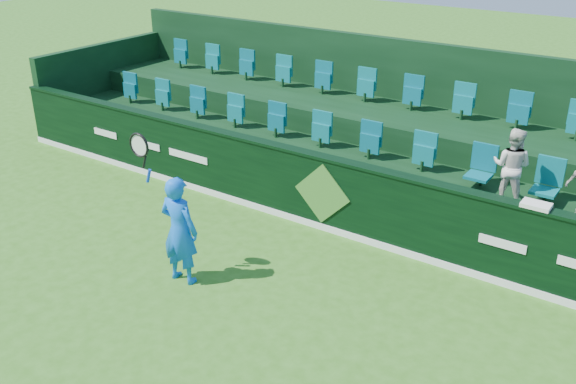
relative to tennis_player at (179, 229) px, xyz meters
The scene contains 10 objects.
ground 1.81m from the tennis_player, 55.94° to the right, with size 60.00×60.00×0.00m, color #316A19.
sponsor_hoarding 2.83m from the tennis_player, 71.62° to the left, with size 16.00×0.25×1.35m.
stand_tier_front 3.92m from the tennis_player, 76.78° to the left, with size 16.00×2.00×0.80m, color black.
stand_tier_back 5.76m from the tennis_player, 81.11° to the left, with size 16.00×1.80×1.30m, color black.
stand_rear 6.20m from the tennis_player, 81.75° to the left, with size 16.00×4.10×2.60m.
seat_row_front 4.28m from the tennis_player, 78.01° to the left, with size 13.50×0.50×0.60m, color #095F6E.
seat_row_back 6.10m from the tennis_player, 81.55° to the left, with size 13.50×0.50×0.60m, color #095F6E.
tennis_player is the anchor object (origin of this frame).
spectator_left 5.30m from the tennis_player, 46.25° to the left, with size 0.61×0.48×1.26m, color silver.
towel 5.13m from the tennis_player, 31.75° to the left, with size 0.40×0.26×0.06m, color white.
Camera 1 is at (5.18, -4.65, 5.27)m, focal length 40.00 mm.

